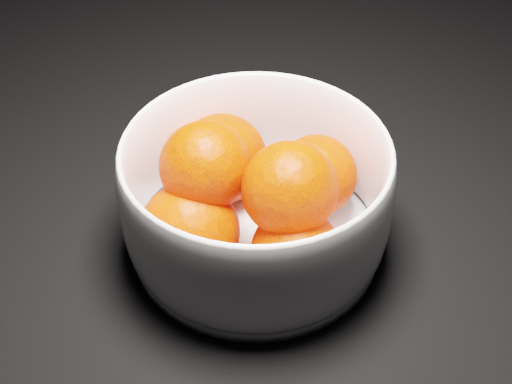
{
  "coord_description": "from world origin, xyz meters",
  "views": [
    {
      "loc": [
        -0.23,
        -0.18,
        0.45
      ],
      "look_at": [
        -0.25,
        0.25,
        0.06
      ],
      "focal_mm": 50.0,
      "sensor_mm": 36.0,
      "label": 1
    }
  ],
  "objects": [
    {
      "name": "orange_pile",
      "position": [
        -0.26,
        0.25,
        0.06
      ],
      "size": [
        0.18,
        0.18,
        0.12
      ],
      "color": "red",
      "rests_on": "bowl"
    },
    {
      "name": "bowl",
      "position": [
        -0.25,
        0.25,
        0.05
      ],
      "size": [
        0.22,
        0.22,
        0.11
      ],
      "rotation": [
        0.0,
        0.0,
        -0.12
      ],
      "color": "white",
      "rests_on": "ground"
    }
  ]
}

